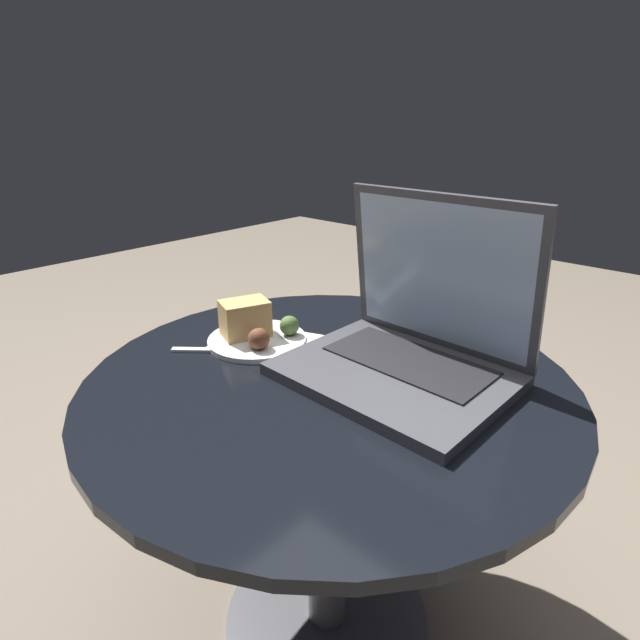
% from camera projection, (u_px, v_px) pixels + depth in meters
% --- Properties ---
extents(ground_plane, '(6.00, 6.00, 0.00)m').
position_uv_depth(ground_plane, '(327.00, 618.00, 0.97)').
color(ground_plane, '#726656').
extents(table, '(0.74, 0.74, 0.54)m').
position_uv_depth(table, '(328.00, 446.00, 0.82)').
color(table, '#515156').
rests_on(table, ground_plane).
extents(napkin, '(0.22, 0.18, 0.00)m').
position_uv_depth(napkin, '(269.00, 343.00, 0.87)').
color(napkin, silver).
rests_on(napkin, table).
extents(laptop, '(0.33, 0.26, 0.27)m').
position_uv_depth(laptop, '(410.00, 340.00, 0.76)').
color(laptop, '#47474C').
rests_on(laptop, table).
extents(beer_glass, '(0.06, 0.06, 0.21)m').
position_uv_depth(beer_glass, '(419.00, 277.00, 0.87)').
color(beer_glass, '#C6701E').
rests_on(beer_glass, table).
extents(snack_plate, '(0.17, 0.17, 0.07)m').
position_uv_depth(snack_plate, '(255.00, 329.00, 0.87)').
color(snack_plate, white).
rests_on(snack_plate, table).
extents(fork, '(0.16, 0.14, 0.00)m').
position_uv_depth(fork, '(239.00, 351.00, 0.84)').
color(fork, silver).
rests_on(fork, table).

